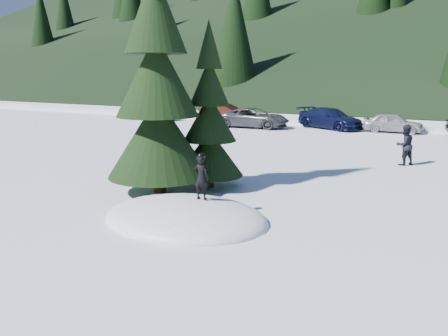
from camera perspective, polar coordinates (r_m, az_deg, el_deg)
The scene contains 12 objects.
ground at distance 11.43m, azimuth -5.04°, elevation -6.67°, with size 200.00×200.00×0.00m, color white.
snow_mound at distance 11.43m, azimuth -5.04°, elevation -6.67°, with size 4.48×3.52×0.96m, color white.
forest_hillside at distance 63.82m, azimuth 25.04°, elevation 18.96°, with size 200.00×60.00×25.00m, color black, non-canonical shape.
spruce_tall at distance 13.59m, azimuth -8.73°, elevation 10.48°, with size 3.20×3.20×8.60m.
spruce_short at distance 14.25m, azimuth -1.90°, elevation 5.78°, with size 2.20×2.20×5.37m.
child_skier at distance 11.32m, azimuth -2.97°, elevation -1.25°, with size 0.42×0.28×1.16m, color black.
adult_0 at distance 19.45m, azimuth 22.52°, elevation 2.79°, with size 0.81×0.63×1.67m, color black.
car_0 at distance 37.04m, azimuth -8.88°, elevation 7.37°, with size 1.71×4.25×1.45m, color black.
car_1 at distance 35.36m, azimuth 0.14°, elevation 7.26°, with size 1.48×4.23×1.40m, color #350F09.
car_2 at distance 31.11m, azimuth 3.94°, elevation 6.55°, with size 2.28×4.96×1.38m, color #424549.
car_3 at distance 31.28m, azimuth 13.68°, elevation 6.32°, with size 2.00×4.91×1.43m, color black.
car_4 at distance 30.39m, azimuth 21.21°, elevation 5.53°, with size 1.49×3.69×1.26m, color #9A9BA3.
Camera 1 is at (6.17, -8.90, 3.66)m, focal length 35.00 mm.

